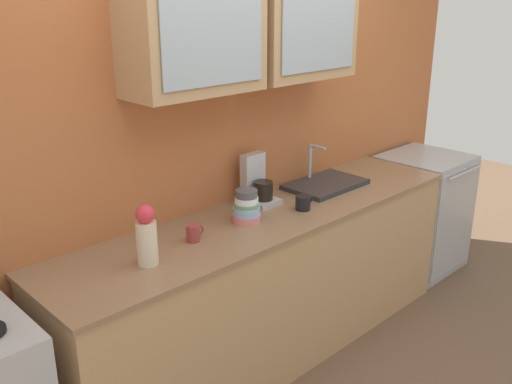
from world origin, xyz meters
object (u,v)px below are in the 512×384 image
object	(u,v)px
coffee_maker	(257,185)
vase	(147,236)
sink_faucet	(325,183)
bowl_stack	(247,207)
dishwasher	(421,212)
cup_near_sink	(303,203)
cup_near_bowls	(193,233)

from	to	relation	value
coffee_maker	vase	bearing A→B (deg)	-165.96
sink_faucet	bowl_stack	world-z (taller)	sink_faucet
sink_faucet	dishwasher	bearing A→B (deg)	-4.60
bowl_stack	vase	xyz separation A→B (m)	(-0.67, -0.06, 0.06)
vase	cup_near_sink	xyz separation A→B (m)	(1.03, -0.04, -0.10)
vase	cup_near_bowls	size ratio (longest dim) A/B	2.82
sink_faucet	dishwasher	xyz separation A→B (m)	(1.10, -0.09, -0.47)
bowl_stack	dishwasher	xyz separation A→B (m)	(1.86, -0.01, -0.53)
sink_faucet	vase	distance (m)	1.44
coffee_maker	sink_faucet	bearing A→B (deg)	-10.75
vase	cup_near_sink	world-z (taller)	vase
bowl_stack	coffee_maker	bearing A→B (deg)	34.53
vase	coffee_maker	xyz separation A→B (m)	(0.92, 0.23, -0.03)
sink_faucet	cup_near_bowls	size ratio (longest dim) A/B	4.96
vase	coffee_maker	distance (m)	0.95
vase	coffee_maker	size ratio (longest dim) A/B	1.00
vase	coffee_maker	bearing A→B (deg)	14.04
coffee_maker	cup_near_bowls	bearing A→B (deg)	-164.21
sink_faucet	bowl_stack	size ratio (longest dim) A/B	2.83
sink_faucet	coffee_maker	xyz separation A→B (m)	(-0.51, 0.10, 0.09)
bowl_stack	vase	distance (m)	0.68
coffee_maker	cup_near_sink	bearing A→B (deg)	-69.06
sink_faucet	dishwasher	world-z (taller)	sink_faucet
vase	dishwasher	bearing A→B (deg)	1.04
cup_near_sink	cup_near_bowls	xyz separation A→B (m)	(-0.72, 0.09, 0.00)
cup_near_sink	coffee_maker	bearing A→B (deg)	110.94
sink_faucet	vase	world-z (taller)	vase
dishwasher	coffee_maker	size ratio (longest dim) A/B	3.13
bowl_stack	cup_near_bowls	distance (m)	0.37
dishwasher	coffee_maker	xyz separation A→B (m)	(-1.61, 0.19, 0.56)
bowl_stack	cup_near_sink	distance (m)	0.37
bowl_stack	vase	size ratio (longest dim) A/B	0.62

